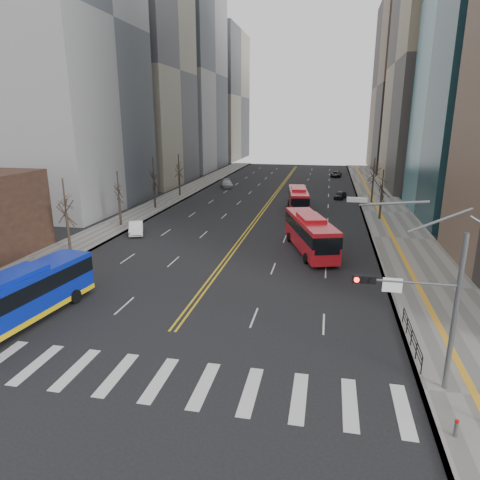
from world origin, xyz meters
name	(u,v)px	position (x,y,z in m)	size (l,w,h in m)	color
ground	(138,377)	(0.00, 0.00, 0.00)	(220.00, 220.00, 0.00)	black
sidewalk_right	(386,212)	(17.50, 45.00, 0.07)	(7.00, 130.00, 0.15)	slate
sidewalk_left	(162,203)	(-16.50, 45.00, 0.07)	(5.00, 130.00, 0.15)	slate
crosswalk	(138,377)	(0.00, 0.00, 0.01)	(26.70, 4.00, 0.01)	silver
centerline	(274,196)	(0.00, 55.00, 0.01)	(0.55, 100.00, 0.01)	gold
office_towers	(286,58)	(0.12, 68.51, 23.92)	(83.00, 134.00, 58.00)	gray
signal_mast	(424,296)	(13.77, 2.00, 4.86)	(5.37, 0.37, 9.39)	slate
pedestrian_railing	(412,335)	(14.30, 6.00, 0.82)	(0.06, 6.06, 1.02)	black
street_trees	(198,184)	(-7.18, 34.55, 4.87)	(35.20, 47.20, 7.60)	#2D221B
blue_bus	(16,298)	(-10.03, 4.00, 1.86)	(3.91, 12.39, 3.54)	#0B22AD
red_bus_near	(310,232)	(7.61, 23.91, 2.03)	(6.02, 11.85, 3.66)	red
red_bus_far	(298,198)	(4.97, 43.61, 1.89)	(3.79, 10.85, 3.38)	red
car_white	(136,228)	(-12.43, 26.74, 0.74)	(1.56, 4.47, 1.47)	white
car_dark_mid	(340,195)	(11.20, 54.94, 0.62)	(1.47, 3.65, 1.24)	black
car_silver	(227,183)	(-10.36, 63.38, 0.75)	(2.10, 5.15, 1.50)	#A9A8AE
car_dark_far	(336,174)	(10.80, 83.52, 0.63)	(2.08, 4.50, 1.25)	black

